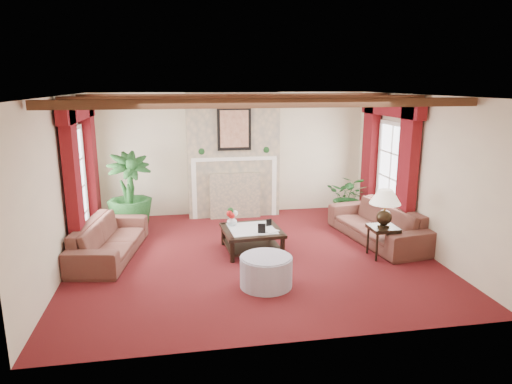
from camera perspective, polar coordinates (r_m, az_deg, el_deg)
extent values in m
plane|color=#480C15|center=(7.94, -0.46, -7.92)|extent=(6.00, 6.00, 0.00)
plane|color=white|center=(7.39, -0.50, 11.96)|extent=(6.00, 6.00, 0.00)
cube|color=beige|center=(10.23, -3.00, 4.78)|extent=(6.00, 0.02, 2.70)
cube|color=beige|center=(7.67, -23.19, 0.74)|extent=(0.02, 5.50, 2.70)
cube|color=beige|center=(8.56, 19.78, 2.27)|extent=(0.02, 5.50, 2.70)
imported|color=#3D101B|center=(8.15, -17.91, -4.90)|extent=(2.33, 1.31, 0.83)
imported|color=#3D101B|center=(8.83, 15.02, -3.09)|extent=(2.49, 1.36, 0.89)
imported|color=black|center=(9.48, -15.41, -2.04)|extent=(1.85, 2.11, 0.88)
imported|color=black|center=(10.10, 11.47, -1.20)|extent=(1.77, 1.78, 0.76)
cylinder|color=#A199AD|center=(6.73, 1.26, -9.91)|extent=(0.77, 0.77, 0.45)
imported|color=silver|center=(8.17, -3.03, -3.60)|extent=(0.23, 0.24, 0.18)
imported|color=black|center=(7.77, 1.02, -4.00)|extent=(0.25, 0.22, 0.31)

